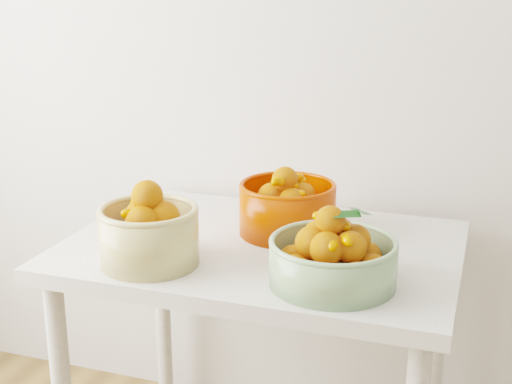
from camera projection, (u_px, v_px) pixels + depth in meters
table at (262, 277)px, 1.87m from camera, size 1.00×0.70×0.75m
bowl_cream at (149, 233)px, 1.69m from camera, size 0.26×0.26×0.20m
bowl_green at (333, 258)px, 1.58m from camera, size 0.33×0.33×0.18m
bowl_orange at (287, 207)px, 1.89m from camera, size 0.27×0.27×0.19m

